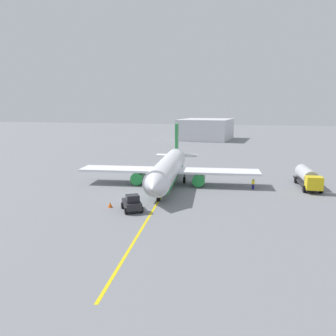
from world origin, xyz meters
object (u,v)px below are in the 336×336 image
object	(u,v)px
airplane	(168,169)
safety_cone_nose	(110,205)
fuel_tanker	(308,177)
pushback_tug	(132,203)
refueling_worker	(253,184)

from	to	relation	value
airplane	safety_cone_nose	bearing A→B (deg)	-15.01
fuel_tanker	pushback_tug	world-z (taller)	fuel_tanker
airplane	refueling_worker	distance (m)	14.24
refueling_worker	safety_cone_nose	xyz separation A→B (m)	(15.49, -18.13, -0.47)
fuel_tanker	safety_cone_nose	distance (m)	32.95
pushback_tug	refueling_worker	bearing A→B (deg)	137.70
fuel_tanker	safety_cone_nose	size ratio (longest dim) A/B	15.65
fuel_tanker	pushback_tug	distance (m)	30.71
fuel_tanker	safety_cone_nose	xyz separation A→B (m)	(19.14, -26.79, -1.38)
airplane	fuel_tanker	xyz separation A→B (m)	(-4.11, 22.76, -0.99)
airplane	safety_cone_nose	size ratio (longest dim) A/B	45.43
refueling_worker	pushback_tug	bearing A→B (deg)	-42.30
fuel_tanker	refueling_worker	size ratio (longest dim) A/B	6.36
airplane	refueling_worker	bearing A→B (deg)	91.86
airplane	refueling_worker	xyz separation A→B (m)	(-0.46, 14.10, -1.90)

